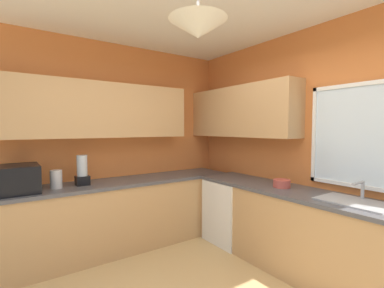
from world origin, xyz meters
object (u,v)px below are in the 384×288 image
at_px(dishwasher, 232,211).
at_px(sink_assembly, 355,201).
at_px(bowl, 282,183).
at_px(microwave, 20,179).
at_px(kettle, 56,179).
at_px(blender_appliance, 82,172).

distance_m(dishwasher, sink_assembly, 1.64).
bearing_deg(dishwasher, sink_assembly, 1.33).
relative_size(sink_assembly, bowl, 3.10).
height_order(dishwasher, microwave, microwave).
distance_m(kettle, sink_assembly, 3.08).
distance_m(sink_assembly, blender_appliance, 2.91).
distance_m(microwave, sink_assembly, 3.35).
bearing_deg(bowl, microwave, -120.20).
xyz_separation_m(microwave, sink_assembly, (2.23, 2.49, -0.13)).
bearing_deg(microwave, sink_assembly, 48.14).
distance_m(dishwasher, bowl, 0.94).
relative_size(kettle, bowl, 1.08).
height_order(sink_assembly, bowl, sink_assembly).
relative_size(sink_assembly, blender_appliance, 1.66).
xyz_separation_m(sink_assembly, bowl, (-0.79, -0.01, 0.03)).
bearing_deg(kettle, dishwasher, 73.13).
distance_m(dishwasher, blender_appliance, 2.04).
bearing_deg(kettle, blender_appliance, 94.00).
xyz_separation_m(microwave, bowl, (1.45, 2.48, -0.10)).
bearing_deg(sink_assembly, bowl, -179.53).
bearing_deg(microwave, blender_appliance, 90.00).
relative_size(kettle, blender_appliance, 0.58).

